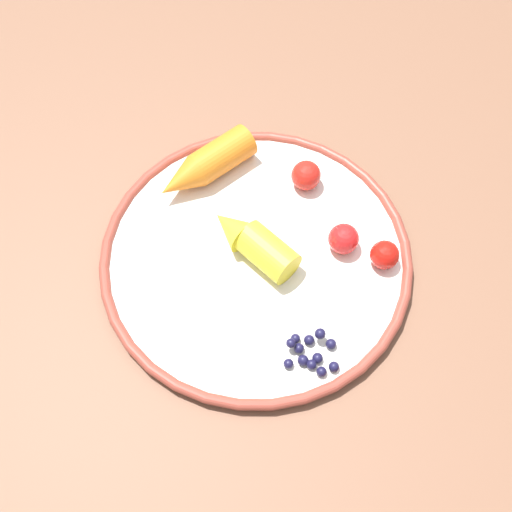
# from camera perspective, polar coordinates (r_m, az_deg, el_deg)

# --- Properties ---
(ground_plane) EXTENTS (6.00, 6.00, 0.00)m
(ground_plane) POSITION_cam_1_polar(r_m,az_deg,el_deg) (1.45, 0.01, -13.12)
(ground_plane) COLOR #564E54
(dining_table) EXTENTS (1.04, 0.96, 0.75)m
(dining_table) POSITION_cam_1_polar(r_m,az_deg,el_deg) (0.83, 0.02, -1.07)
(dining_table) COLOR brown
(dining_table) RESTS_ON ground_plane
(plate) EXTENTS (0.35, 0.35, 0.02)m
(plate) POSITION_cam_1_polar(r_m,az_deg,el_deg) (0.73, 0.00, -0.11)
(plate) COLOR white
(plate) RESTS_ON dining_table
(carrot_orange) EXTENTS (0.13, 0.08, 0.04)m
(carrot_orange) POSITION_cam_1_polar(r_m,az_deg,el_deg) (0.77, -4.48, 7.93)
(carrot_orange) COLOR orange
(carrot_orange) RESTS_ON plate
(carrot_yellow) EXTENTS (0.09, 0.11, 0.04)m
(carrot_yellow) POSITION_cam_1_polar(r_m,az_deg,el_deg) (0.71, -0.52, 1.32)
(carrot_yellow) COLOR yellow
(carrot_yellow) RESTS_ON plate
(blueberry_pile) EXTENTS (0.06, 0.05, 0.02)m
(blueberry_pile) POSITION_cam_1_polar(r_m,az_deg,el_deg) (0.67, 4.90, -8.45)
(blueberry_pile) COLOR #191638
(blueberry_pile) RESTS_ON plate
(tomato_near) EXTENTS (0.03, 0.03, 0.03)m
(tomato_near) POSITION_cam_1_polar(r_m,az_deg,el_deg) (0.72, 7.70, 1.51)
(tomato_near) COLOR red
(tomato_near) RESTS_ON plate
(tomato_mid) EXTENTS (0.04, 0.04, 0.04)m
(tomato_mid) POSITION_cam_1_polar(r_m,az_deg,el_deg) (0.76, 4.42, 7.08)
(tomato_mid) COLOR red
(tomato_mid) RESTS_ON plate
(tomato_far) EXTENTS (0.03, 0.03, 0.03)m
(tomato_far) POSITION_cam_1_polar(r_m,az_deg,el_deg) (0.72, 11.23, 0.10)
(tomato_far) COLOR red
(tomato_far) RESTS_ON plate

